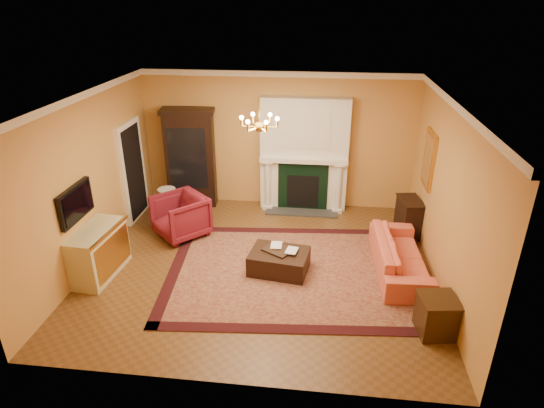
% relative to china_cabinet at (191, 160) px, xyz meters
% --- Properties ---
extents(floor, '(6.00, 5.50, 0.02)m').
position_rel_china_cabinet_xyz_m(floor, '(1.92, -2.49, -1.07)').
color(floor, brown).
rests_on(floor, ground).
extents(ceiling, '(6.00, 5.50, 0.02)m').
position_rel_china_cabinet_xyz_m(ceiling, '(1.92, -2.49, 1.95)').
color(ceiling, silver).
rests_on(ceiling, wall_back).
extents(wall_back, '(6.00, 0.02, 3.00)m').
position_rel_china_cabinet_xyz_m(wall_back, '(1.92, 0.27, 0.44)').
color(wall_back, '#C68B47').
rests_on(wall_back, floor).
extents(wall_front, '(6.00, 0.02, 3.00)m').
position_rel_china_cabinet_xyz_m(wall_front, '(1.92, -5.25, 0.44)').
color(wall_front, '#C68B47').
rests_on(wall_front, floor).
extents(wall_left, '(0.02, 5.50, 3.00)m').
position_rel_china_cabinet_xyz_m(wall_left, '(-1.09, -2.49, 0.44)').
color(wall_left, '#C68B47').
rests_on(wall_left, floor).
extents(wall_right, '(0.02, 5.50, 3.00)m').
position_rel_china_cabinet_xyz_m(wall_right, '(4.93, -2.49, 0.44)').
color(wall_right, '#C68B47').
rests_on(wall_right, floor).
extents(fireplace, '(1.90, 0.70, 2.50)m').
position_rel_china_cabinet_xyz_m(fireplace, '(2.52, 0.08, 0.13)').
color(fireplace, silver).
rests_on(fireplace, wall_back).
extents(crown_molding, '(6.00, 5.50, 0.12)m').
position_rel_china_cabinet_xyz_m(crown_molding, '(1.92, -1.53, 1.88)').
color(crown_molding, white).
rests_on(crown_molding, ceiling).
extents(doorway, '(0.08, 1.05, 2.10)m').
position_rel_china_cabinet_xyz_m(doorway, '(-1.03, -0.79, -0.02)').
color(doorway, white).
rests_on(doorway, wall_left).
extents(tv_panel, '(0.09, 0.95, 0.58)m').
position_rel_china_cabinet_xyz_m(tv_panel, '(-1.02, -3.09, 0.29)').
color(tv_panel, black).
rests_on(tv_panel, wall_left).
extents(gilt_mirror, '(0.06, 0.76, 1.05)m').
position_rel_china_cabinet_xyz_m(gilt_mirror, '(4.89, -1.09, 0.59)').
color(gilt_mirror, gold).
rests_on(gilt_mirror, wall_right).
extents(chandelier, '(0.63, 0.55, 0.53)m').
position_rel_china_cabinet_xyz_m(chandelier, '(1.92, -2.49, 1.55)').
color(chandelier, '#B88932').
rests_on(chandelier, ceiling).
extents(oriental_rug, '(4.55, 3.57, 0.02)m').
position_rel_china_cabinet_xyz_m(oriental_rug, '(2.48, -2.64, -1.05)').
color(oriental_rug, '#4F1012').
rests_on(oriental_rug, floor).
extents(china_cabinet, '(1.11, 0.61, 2.12)m').
position_rel_china_cabinet_xyz_m(china_cabinet, '(0.00, 0.00, 0.00)').
color(china_cabinet, black).
rests_on(china_cabinet, floor).
extents(wingback_armchair, '(1.25, 1.25, 0.94)m').
position_rel_china_cabinet_xyz_m(wingback_armchair, '(0.18, -1.55, -0.59)').
color(wingback_armchair, maroon).
rests_on(wingback_armchair, floor).
extents(pedestal_table, '(0.38, 0.38, 0.68)m').
position_rel_china_cabinet_xyz_m(pedestal_table, '(-0.34, -0.81, -0.67)').
color(pedestal_table, black).
rests_on(pedestal_table, floor).
extents(commode, '(0.64, 1.21, 0.87)m').
position_rel_china_cabinet_xyz_m(commode, '(-0.81, -3.08, -0.63)').
color(commode, beige).
rests_on(commode, floor).
extents(coral_sofa, '(0.70, 2.11, 0.82)m').
position_rel_china_cabinet_xyz_m(coral_sofa, '(4.36, -2.37, -0.65)').
color(coral_sofa, '#D55E43').
rests_on(coral_sofa, floor).
extents(end_table, '(0.55, 0.55, 0.56)m').
position_rel_china_cabinet_xyz_m(end_table, '(4.64, -3.96, -0.78)').
color(end_table, '#351D0E').
rests_on(end_table, floor).
extents(console_table, '(0.48, 0.71, 0.73)m').
position_rel_china_cabinet_xyz_m(console_table, '(4.70, -0.97, -0.69)').
color(console_table, black).
rests_on(console_table, floor).
extents(leather_ottoman, '(1.08, 0.85, 0.37)m').
position_rel_china_cabinet_xyz_m(leather_ottoman, '(2.26, -2.63, -0.86)').
color(leather_ottoman, black).
rests_on(leather_ottoman, oriental_rug).
extents(ottoman_tray, '(0.60, 0.56, 0.03)m').
position_rel_china_cabinet_xyz_m(ottoman_tray, '(2.24, -2.58, -0.66)').
color(ottoman_tray, black).
rests_on(ottoman_tray, leather_ottoman).
extents(book_a, '(0.20, 0.03, 0.26)m').
position_rel_china_cabinet_xyz_m(book_a, '(2.10, -2.48, -0.51)').
color(book_a, gray).
rests_on(book_a, ottoman_tray).
extents(book_b, '(0.19, 0.06, 0.26)m').
position_rel_china_cabinet_xyz_m(book_b, '(2.39, -2.60, -0.52)').
color(book_b, gray).
rests_on(book_b, ottoman_tray).
extents(topiary_left, '(0.15, 0.15, 0.41)m').
position_rel_china_cabinet_xyz_m(topiary_left, '(1.81, 0.04, 0.40)').
color(topiary_left, gray).
rests_on(topiary_left, fireplace).
extents(topiary_right, '(0.14, 0.14, 0.38)m').
position_rel_china_cabinet_xyz_m(topiary_right, '(3.15, 0.04, 0.38)').
color(topiary_right, gray).
rests_on(topiary_right, fireplace).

